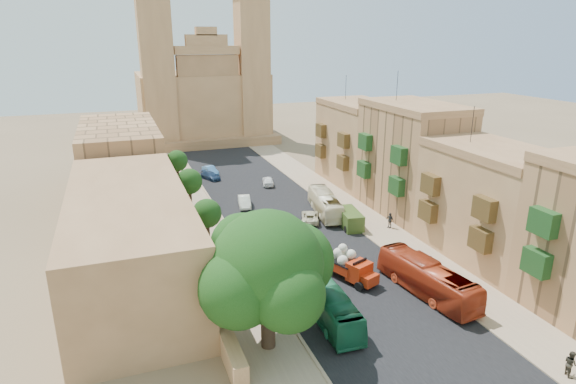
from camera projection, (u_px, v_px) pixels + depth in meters
ground at (412, 350)px, 34.37m from camera, size 260.00×260.00×0.00m
road_surface at (277, 213)px, 61.20m from camera, size 14.00×140.00×0.01m
sidewalk_east at (344, 204)px, 64.28m from camera, size 5.00×140.00×0.01m
sidewalk_west at (203, 222)px, 58.12m from camera, size 5.00×140.00×0.01m
kerb_east at (327, 206)px, 63.46m from camera, size 0.25×140.00×0.12m
kerb_west at (223, 219)px, 58.91m from camera, size 0.25×140.00×0.12m
townhouse_b at (491, 203)px, 47.64m from camera, size 9.00×14.00×14.90m
townhouse_c at (411, 159)px, 59.78m from camera, size 9.00×14.00×17.40m
townhouse_d at (358, 142)px, 72.53m from camera, size 9.00×14.00×15.90m
west_wall at (191, 252)px, 47.92m from camera, size 1.00×40.00×1.80m
west_building_low at (131, 236)px, 43.33m from camera, size 10.00×28.00×8.40m
west_building_mid at (121, 161)px, 66.34m from camera, size 10.00×22.00×10.00m
church at (203, 95)px, 101.75m from camera, size 28.00×22.50×36.30m
ficus_tree at (269, 270)px, 33.02m from camera, size 10.35×9.53×10.35m
street_tree_a at (233, 255)px, 40.69m from camera, size 3.67×3.67×5.64m
street_tree_b at (207, 214)px, 51.58m from camera, size 3.18×3.18×4.89m
street_tree_c at (189, 182)px, 62.25m from camera, size 3.38×3.38×5.20m
street_tree_d at (177, 161)px, 73.02m from camera, size 3.27×3.27×5.03m
red_truck at (349, 265)px, 44.02m from camera, size 3.90×5.89×3.26m
olive_pickup at (350, 219)px, 56.47m from camera, size 2.73×4.99×1.96m
bus_green_north at (327, 303)px, 37.90m from camera, size 2.74×9.87×2.72m
bus_red_east at (427, 279)px, 41.44m from camera, size 3.80×10.95×2.99m
bus_cream_east at (325, 204)px, 60.37m from camera, size 4.06×10.18×2.77m
car_blue_a at (279, 267)px, 45.66m from camera, size 1.99×3.40×1.09m
car_white_a at (244, 202)px, 63.26m from camera, size 2.19×4.40×1.39m
car_cream at (310, 217)px, 58.16m from camera, size 3.51×4.83×1.22m
car_dkblue at (211, 176)px, 75.42m from camera, size 3.02×4.32×1.16m
car_white_b at (268, 181)px, 72.47m from camera, size 2.46×4.18×1.33m
car_blue_b at (210, 170)px, 78.26m from camera, size 2.19×4.15×1.30m
pedestrian_a at (429, 265)px, 45.18m from camera, size 0.76×0.58×1.86m
pedestrian_b at (571, 363)px, 31.56m from camera, size 0.95×1.07×1.82m
pedestrian_c at (390, 220)px, 56.15m from camera, size 0.77×1.18×1.86m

